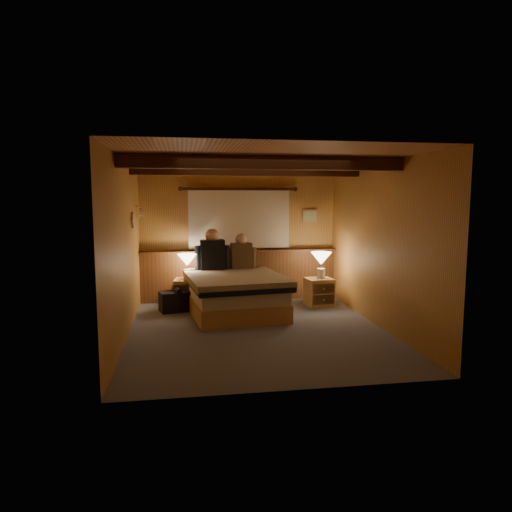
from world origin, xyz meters
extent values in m
plane|color=#575B67|center=(0.00, 0.00, 0.00)|extent=(4.20, 4.20, 0.00)
plane|color=#D18B4E|center=(0.00, 0.00, 2.40)|extent=(4.20, 4.20, 0.00)
plane|color=#C19645|center=(0.00, 2.10, 1.20)|extent=(3.60, 0.00, 3.60)
plane|color=#C19645|center=(-1.80, 0.00, 1.20)|extent=(0.00, 4.20, 4.20)
plane|color=#C19645|center=(1.80, 0.00, 1.20)|extent=(0.00, 4.20, 4.20)
plane|color=#C19645|center=(0.00, -2.10, 1.20)|extent=(3.60, 0.00, 3.60)
cube|color=brown|center=(0.00, 2.04, 0.45)|extent=(3.60, 0.12, 0.90)
cube|color=brown|center=(0.00, 1.98, 0.92)|extent=(3.60, 0.22, 0.04)
cylinder|color=#3E200F|center=(0.00, 2.02, 2.05)|extent=(2.10, 0.05, 0.05)
sphere|color=#3E200F|center=(-1.05, 2.02, 2.05)|extent=(0.08, 0.08, 0.08)
sphere|color=#3E200F|center=(1.05, 2.02, 2.05)|extent=(0.08, 0.08, 0.08)
cube|color=beige|center=(0.00, 2.03, 1.50)|extent=(1.85, 0.08, 1.05)
cube|color=#3E200F|center=(0.00, -0.60, 2.31)|extent=(3.60, 0.15, 0.16)
cube|color=#3E200F|center=(0.00, 0.90, 2.31)|extent=(3.60, 0.15, 0.16)
cylinder|color=silver|center=(-1.74, 1.60, 1.75)|extent=(0.03, 0.55, 0.03)
torus|color=silver|center=(-1.71, 1.45, 1.63)|extent=(0.01, 0.21, 0.21)
torus|color=silver|center=(-1.71, 1.68, 1.63)|extent=(0.01, 0.21, 0.21)
cube|color=tan|center=(1.35, 2.08, 1.55)|extent=(0.30, 0.03, 0.25)
cube|color=beige|center=(1.35, 2.06, 1.55)|extent=(0.24, 0.01, 0.19)
cube|color=tan|center=(-0.22, 1.05, 0.14)|extent=(1.61, 2.01, 0.28)
cube|color=silver|center=(-0.22, 1.05, 0.39)|extent=(1.56, 1.96, 0.22)
cube|color=black|center=(-0.19, 0.83, 0.53)|extent=(1.62, 1.65, 0.07)
cube|color=tan|center=(-0.20, 0.94, 0.59)|extent=(1.68, 1.84, 0.11)
cube|color=silver|center=(-0.66, 1.73, 0.57)|extent=(0.59, 0.38, 0.15)
cube|color=silver|center=(0.04, 1.81, 0.57)|extent=(0.59, 0.38, 0.15)
cube|color=tan|center=(-0.96, 1.58, 0.25)|extent=(0.51, 0.47, 0.50)
cube|color=brown|center=(-0.99, 1.39, 0.35)|extent=(0.40, 0.08, 0.17)
cube|color=brown|center=(-0.99, 1.39, 0.15)|extent=(0.40, 0.08, 0.17)
cylinder|color=silver|center=(-0.99, 1.39, 0.35)|extent=(0.03, 0.03, 0.03)
cylinder|color=silver|center=(-0.99, 1.39, 0.15)|extent=(0.03, 0.03, 0.03)
cube|color=tan|center=(1.32, 1.35, 0.24)|extent=(0.49, 0.45, 0.49)
cube|color=brown|center=(1.34, 1.16, 0.34)|extent=(0.40, 0.07, 0.17)
cube|color=brown|center=(1.34, 1.16, 0.15)|extent=(0.40, 0.07, 0.17)
cylinder|color=silver|center=(1.34, 1.16, 0.34)|extent=(0.03, 0.03, 0.03)
cylinder|color=silver|center=(1.34, 1.16, 0.15)|extent=(0.03, 0.03, 0.03)
cylinder|color=white|center=(-0.96, 1.61, 0.58)|extent=(0.13, 0.13, 0.17)
cylinder|color=silver|center=(-0.96, 1.61, 0.69)|extent=(0.02, 0.02, 0.09)
cone|color=#FFECC6|center=(-0.96, 1.61, 0.83)|extent=(0.33, 0.33, 0.20)
cylinder|color=white|center=(1.34, 1.31, 0.58)|extent=(0.14, 0.14, 0.18)
cylinder|color=silver|center=(1.34, 1.31, 0.70)|extent=(0.02, 0.02, 0.10)
cone|color=#FFECC6|center=(1.34, 1.31, 0.84)|extent=(0.36, 0.36, 0.22)
cube|color=black|center=(-0.52, 1.63, 0.89)|extent=(0.42, 0.25, 0.54)
cylinder|color=black|center=(-0.76, 1.62, 0.85)|extent=(0.13, 0.13, 0.44)
cylinder|color=black|center=(-0.28, 1.64, 0.85)|extent=(0.13, 0.13, 0.44)
sphere|color=#DEA685|center=(-0.52, 1.63, 1.24)|extent=(0.24, 0.24, 0.24)
cube|color=#46331C|center=(-0.01, 1.70, 0.86)|extent=(0.37, 0.22, 0.47)
cylinder|color=#46331C|center=(-0.22, 1.69, 0.82)|extent=(0.11, 0.11, 0.38)
cylinder|color=#46331C|center=(0.20, 1.71, 0.82)|extent=(0.11, 0.11, 0.38)
sphere|color=#DEA685|center=(-0.01, 1.70, 1.16)|extent=(0.21, 0.21, 0.21)
cube|color=black|center=(-1.15, 1.34, 0.17)|extent=(0.62, 0.46, 0.33)
cylinder|color=black|center=(-1.15, 1.34, 0.36)|extent=(0.17, 0.35, 0.09)
camera|label=1|loc=(-1.03, -6.26, 1.85)|focal=32.00mm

